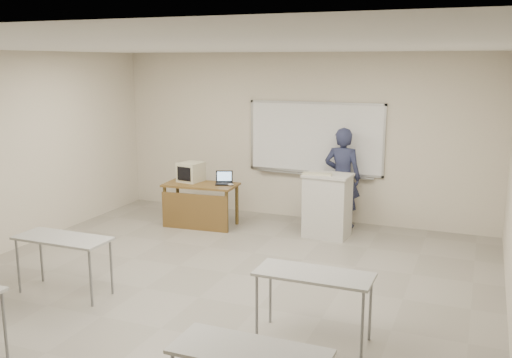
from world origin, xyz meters
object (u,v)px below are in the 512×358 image
at_px(instructor_desk, 198,198).
at_px(presenter, 342,177).
at_px(mouse, 231,185).
at_px(whiteboard, 315,139).
at_px(laptop, 225,181).
at_px(crt_monitor, 191,172).
at_px(keyboard, 317,174).
at_px(podium, 327,205).

xyz_separation_m(instructor_desk, presenter, (2.29, 1.00, 0.35)).
bearing_deg(presenter, mouse, 25.37).
bearing_deg(mouse, whiteboard, 40.88).
xyz_separation_m(laptop, presenter, (1.89, 0.74, 0.07)).
bearing_deg(mouse, crt_monitor, 172.01).
bearing_deg(laptop, instructor_desk, -169.04).
relative_size(whiteboard, keyboard, 5.27).
bearing_deg(mouse, presenter, 23.23).
distance_m(podium, presenter, 0.77).
xyz_separation_m(instructor_desk, crt_monitor, (-0.25, 0.23, 0.40)).
height_order(whiteboard, crt_monitor, whiteboard).
distance_m(crt_monitor, keyboard, 2.32).
xyz_separation_m(mouse, keyboard, (1.52, 0.04, 0.29)).
bearing_deg(instructor_desk, crt_monitor, 132.63).
xyz_separation_m(keyboard, presenter, (0.22, 0.81, -0.19)).
bearing_deg(laptop, whiteboard, 15.14).
bearing_deg(podium, keyboard, -137.80).
relative_size(instructor_desk, podium, 1.21).
xyz_separation_m(podium, laptop, (-1.82, -0.05, 0.28)).
bearing_deg(mouse, laptop, 143.04).
bearing_deg(presenter, keyboard, 74.00).
bearing_deg(crt_monitor, whiteboard, 36.28).
relative_size(instructor_desk, crt_monitor, 3.00).
bearing_deg(mouse, instructor_desk, -166.52).
distance_m(whiteboard, presenter, 0.88).
relative_size(mouse, presenter, 0.06).
height_order(instructor_desk, podium, podium).
distance_m(instructor_desk, crt_monitor, 0.53).
distance_m(whiteboard, laptop, 1.79).
xyz_separation_m(laptop, keyboard, (1.67, -0.07, 0.26)).
height_order(instructor_desk, keyboard, keyboard).
bearing_deg(crt_monitor, keyboard, 7.64).
distance_m(instructor_desk, podium, 2.24).
bearing_deg(presenter, crt_monitor, 16.34).
height_order(crt_monitor, laptop, crt_monitor).
height_order(whiteboard, presenter, whiteboard).
bearing_deg(instructor_desk, podium, 3.83).
height_order(podium, presenter, presenter).
xyz_separation_m(instructor_desk, laptop, (0.40, 0.26, 0.29)).
height_order(keyboard, presenter, presenter).
xyz_separation_m(whiteboard, laptop, (-1.32, -1.00, -0.68)).
xyz_separation_m(whiteboard, presenter, (0.57, -0.26, -0.61)).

